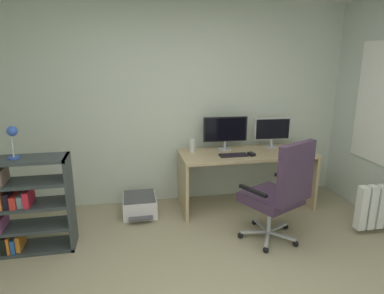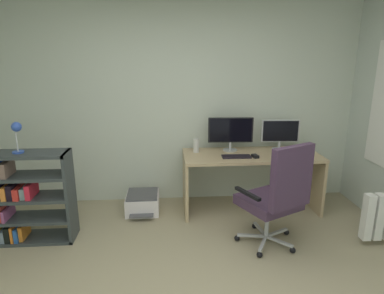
% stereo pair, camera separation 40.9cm
% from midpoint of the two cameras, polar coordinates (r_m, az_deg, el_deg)
% --- Properties ---
extents(wall_back, '(4.64, 0.10, 2.57)m').
position_cam_midpoint_polar(wall_back, '(4.35, -6.43, 7.13)').
color(wall_back, silver).
rests_on(wall_back, ground).
extents(desk, '(1.67, 0.67, 0.73)m').
position_cam_midpoint_polar(desk, '(4.25, 6.52, -3.26)').
color(desk, tan).
rests_on(desk, ground).
extents(monitor_main, '(0.56, 0.18, 0.42)m').
position_cam_midpoint_polar(monitor_main, '(4.23, 2.97, 2.81)').
color(monitor_main, '#B2B5B7').
rests_on(monitor_main, desk).
extents(monitor_secondary, '(0.48, 0.18, 0.39)m').
position_cam_midpoint_polar(monitor_secondary, '(4.43, 11.00, 2.80)').
color(monitor_secondary, '#B2B5B7').
rests_on(monitor_secondary, desk).
extents(keyboard, '(0.34, 0.13, 0.02)m').
position_cam_midpoint_polar(keyboard, '(4.01, 4.22, -1.45)').
color(keyboard, black).
rests_on(keyboard, desk).
extents(computer_mouse, '(0.08, 0.11, 0.03)m').
position_cam_midpoint_polar(computer_mouse, '(4.05, 7.31, -1.27)').
color(computer_mouse, black).
rests_on(computer_mouse, desk).
extents(desktop_speaker, '(0.07, 0.07, 0.17)m').
position_cam_midpoint_polar(desktop_speaker, '(4.14, -2.78, 0.18)').
color(desktop_speaker, silver).
rests_on(desktop_speaker, desk).
extents(office_chair, '(0.70, 0.72, 1.11)m').
position_cam_midpoint_polar(office_chair, '(3.44, 11.57, -7.36)').
color(office_chair, '#B7BABC').
rests_on(office_chair, ground).
extents(bookshelf, '(0.82, 0.31, 0.96)m').
position_cam_midpoint_polar(bookshelf, '(3.80, -30.21, -8.88)').
color(bookshelf, '#343B3D').
rests_on(bookshelf, ground).
extents(desk_lamp, '(0.12, 0.11, 0.31)m').
position_cam_midpoint_polar(desk_lamp, '(3.59, -31.30, 1.51)').
color(desk_lamp, '#3153B9').
rests_on(desk_lamp, bookshelf).
extents(printer, '(0.40, 0.52, 0.24)m').
position_cam_midpoint_polar(printer, '(4.25, -11.70, -9.73)').
color(printer, white).
rests_on(printer, ground).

